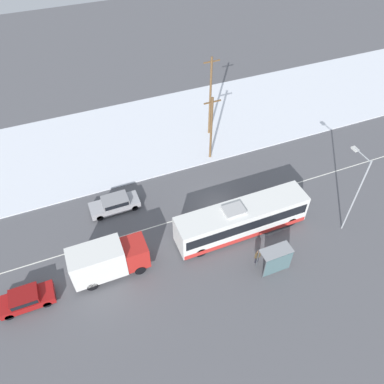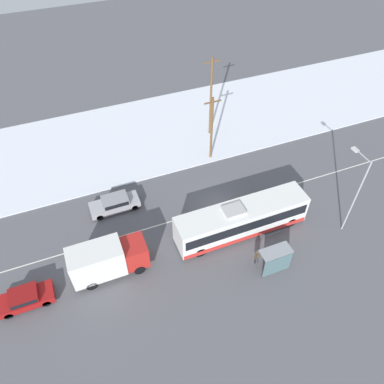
{
  "view_description": "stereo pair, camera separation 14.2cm",
  "coord_description": "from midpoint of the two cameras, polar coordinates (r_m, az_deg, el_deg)",
  "views": [
    {
      "loc": [
        -11.34,
        -21.53,
        26.71
      ],
      "look_at": [
        -2.0,
        1.57,
        1.4
      ],
      "focal_mm": 35.0,
      "sensor_mm": 36.0,
      "label": 1
    },
    {
      "loc": [
        -11.21,
        -21.58,
        26.71
      ],
      "look_at": [
        -2.0,
        1.57,
        1.4
      ],
      "focal_mm": 35.0,
      "sensor_mm": 36.0,
      "label": 2
    }
  ],
  "objects": [
    {
      "name": "box_truck",
      "position": [
        30.92,
        -12.74,
        -9.97
      ],
      "size": [
        6.14,
        2.3,
        3.29
      ],
      "color": "silver",
      "rests_on": "ground_plane"
    },
    {
      "name": "bus_shelter",
      "position": [
        31.1,
        12.88,
        -9.91
      ],
      "size": [
        2.57,
        1.2,
        2.4
      ],
      "color": "gray",
      "rests_on": "ground_plane"
    },
    {
      "name": "pedestrian_at_stop",
      "position": [
        31.85,
        10.04,
        -9.53
      ],
      "size": [
        0.57,
        0.25,
        1.58
      ],
      "color": "#23232D",
      "rests_on": "ground_plane"
    },
    {
      "name": "ground_plane",
      "position": [
        36.12,
        3.98,
        -2.37
      ],
      "size": [
        120.0,
        120.0,
        0.0
      ],
      "primitive_type": "plane",
      "color": "#56565B"
    },
    {
      "name": "lane_marking_center",
      "position": [
        36.12,
        3.98,
        -2.37
      ],
      "size": [
        60.0,
        0.12,
        0.0
      ],
      "color": "silver",
      "rests_on": "ground_plane"
    },
    {
      "name": "sedan_car",
      "position": [
        36.08,
        -11.57,
        -1.67
      ],
      "size": [
        4.66,
        1.8,
        1.45
      ],
      "rotation": [
        0.0,
        0.0,
        3.14
      ],
      "color": "#9E9EA3",
      "rests_on": "ground_plane"
    },
    {
      "name": "snow_lot",
      "position": [
        45.61,
        -3.26,
        9.62
      ],
      "size": [
        80.0,
        14.84,
        0.12
      ],
      "color": "silver",
      "rests_on": "ground_plane"
    },
    {
      "name": "city_bus",
      "position": [
        33.21,
        7.66,
        -4.15
      ],
      "size": [
        11.96,
        2.57,
        3.32
      ],
      "color": "white",
      "rests_on": "ground_plane"
    },
    {
      "name": "utility_pole_roadside",
      "position": [
        39.03,
        3.12,
        9.7
      ],
      "size": [
        1.8,
        0.24,
        7.51
      ],
      "color": "brown",
      "rests_on": "ground_plane"
    },
    {
      "name": "utility_pole_snowlot",
      "position": [
        42.17,
        3.0,
        14.29
      ],
      "size": [
        1.8,
        0.24,
        9.47
      ],
      "color": "brown",
      "rests_on": "ground_plane"
    },
    {
      "name": "parked_car_near_truck",
      "position": [
        32.21,
        -23.93,
        -14.49
      ],
      "size": [
        4.05,
        1.8,
        1.34
      ],
      "color": "maroon",
      "rests_on": "ground_plane"
    },
    {
      "name": "streetlamp",
      "position": [
        33.73,
        23.82,
        0.68
      ],
      "size": [
        0.36,
        2.21,
        8.09
      ],
      "color": "#9EA3A8",
      "rests_on": "ground_plane"
    }
  ]
}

